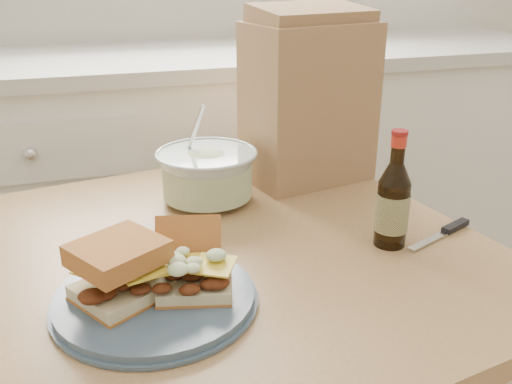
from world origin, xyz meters
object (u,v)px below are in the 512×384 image
object	(u,v)px
plate	(155,298)
coleslaw_bowl	(207,177)
dining_table	(226,300)
paper_bag	(308,103)
beer_bottle	(393,203)

from	to	relation	value
plate	coleslaw_bowl	distance (m)	0.39
dining_table	coleslaw_bowl	distance (m)	0.27
dining_table	paper_bag	distance (m)	0.48
paper_bag	dining_table	bearing A→B (deg)	-145.38
plate	paper_bag	distance (m)	0.61
beer_bottle	paper_bag	distance (m)	0.37
plate	paper_bag	xyz separation A→B (m)	(0.41, 0.42, 0.16)
beer_bottle	paper_bag	bearing A→B (deg)	72.59
plate	coleslaw_bowl	xyz separation A→B (m)	(0.16, 0.35, 0.04)
beer_bottle	plate	bearing A→B (deg)	168.98
coleslaw_bowl	paper_bag	bearing A→B (deg)	15.44
coleslaw_bowl	dining_table	bearing A→B (deg)	-94.90
coleslaw_bowl	beer_bottle	size ratio (longest dim) A/B	0.99
plate	coleslaw_bowl	size ratio (longest dim) A/B	1.40
plate	beer_bottle	bearing A→B (deg)	8.76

